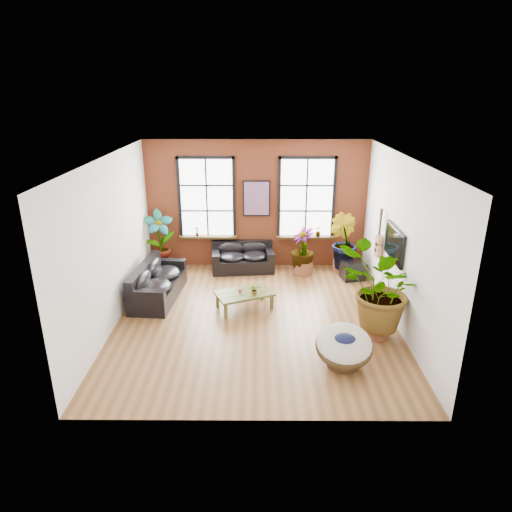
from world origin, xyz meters
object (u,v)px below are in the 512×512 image
at_px(sofa_back, 243,258).
at_px(sofa_left, 156,283).
at_px(coffee_table, 244,294).
at_px(papasan_chair, 344,346).

relative_size(sofa_back, sofa_left, 0.80).
bearing_deg(coffee_table, sofa_back, 69.60).
distance_m(sofa_left, papasan_chair, 4.90).
bearing_deg(sofa_left, sofa_back, -43.63).
bearing_deg(papasan_chair, sofa_left, 151.13).
relative_size(sofa_back, coffee_table, 1.22).
distance_m(coffee_table, papasan_chair, 2.94).
distance_m(sofa_back, papasan_chair, 5.03).
bearing_deg(papasan_chair, coffee_table, 135.96).
distance_m(sofa_back, sofa_left, 2.70).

